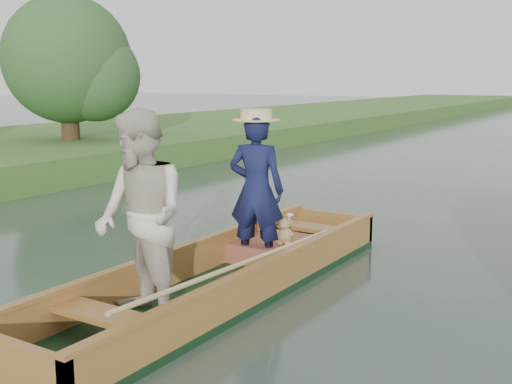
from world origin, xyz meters
The scene contains 2 objects.
ground centered at (0.00, 0.00, 0.00)m, with size 120.00×120.00×0.00m, color #283D30.
punt centered at (-0.06, -0.25, 0.66)m, with size 1.16×5.00×1.90m.
Camera 1 is at (3.56, -5.00, 2.15)m, focal length 45.00 mm.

